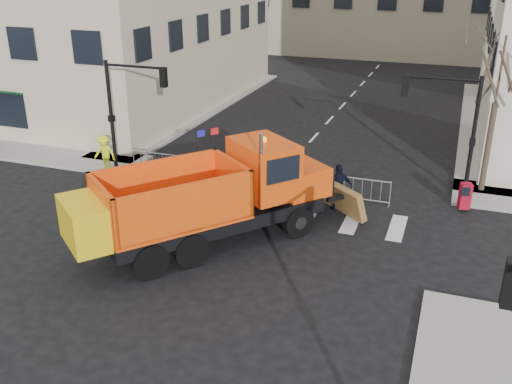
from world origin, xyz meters
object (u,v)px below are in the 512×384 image
(cop_b, at_px, (315,188))
(cop_c, at_px, (339,188))
(worker, at_px, (105,153))
(newspaper_box, at_px, (465,196))
(cop_a, at_px, (320,183))
(plow_truck, at_px, (206,196))

(cop_b, distance_m, cop_c, 0.96)
(worker, bearing_deg, newspaper_box, 4.34)
(cop_a, distance_m, cop_c, 1.02)
(cop_b, relative_size, cop_c, 0.96)
(worker, xyz_separation_m, newspaper_box, (16.59, 1.26, -0.34))
(plow_truck, xyz_separation_m, cop_b, (2.98, 4.30, -0.94))
(cop_b, xyz_separation_m, worker, (-10.71, 0.73, 0.06))
(cop_a, xyz_separation_m, newspaper_box, (5.89, 1.23, -0.25))
(worker, bearing_deg, plow_truck, -33.03)
(cop_b, relative_size, worker, 1.11)
(cop_a, height_order, newspaper_box, cop_a)
(worker, relative_size, newspaper_box, 1.62)
(worker, bearing_deg, cop_b, -3.88)
(plow_truck, relative_size, newspaper_box, 9.54)
(plow_truck, xyz_separation_m, cop_a, (2.98, 5.06, -0.97))
(plow_truck, xyz_separation_m, cop_c, (3.88, 4.61, -0.90))
(cop_c, xyz_separation_m, worker, (-11.61, 0.42, 0.02))
(cop_b, xyz_separation_m, cop_c, (0.91, 0.30, 0.04))
(plow_truck, bearing_deg, cop_c, -0.90)
(plow_truck, height_order, worker, plow_truck)
(cop_c, bearing_deg, newspaper_box, 168.10)
(plow_truck, bearing_deg, worker, 96.20)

